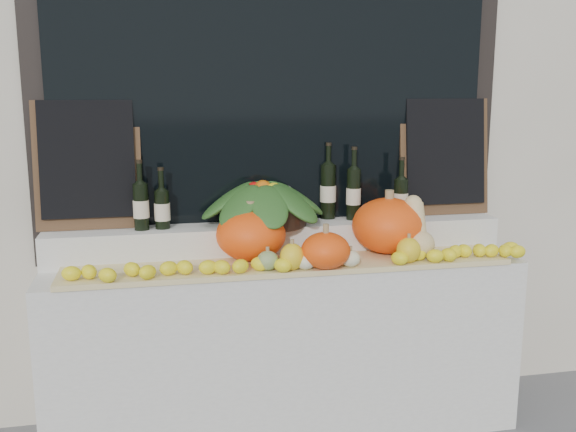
{
  "coord_description": "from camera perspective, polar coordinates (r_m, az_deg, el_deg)",
  "views": [
    {
      "loc": [
        -0.61,
        -1.45,
        1.71
      ],
      "look_at": [
        0.0,
        1.45,
        1.12
      ],
      "focal_mm": 40.0,
      "sensor_mm": 36.0,
      "label": 1
    }
  ],
  "objects": [
    {
      "name": "display_sill",
      "position": [
        3.29,
        -0.27,
        -11.44
      ],
      "size": [
        2.3,
        0.55,
        0.88
      ],
      "primitive_type": "cube",
      "color": "silver",
      "rests_on": "ground"
    },
    {
      "name": "rear_tier",
      "position": [
        3.27,
        -0.81,
        -1.99
      ],
      "size": [
        2.3,
        0.25,
        0.16
      ],
      "primitive_type": "cube",
      "color": "silver",
      "rests_on": "display_sill"
    },
    {
      "name": "straw_bedding",
      "position": [
        3.03,
        0.19,
        -4.41
      ],
      "size": [
        2.1,
        0.32,
        0.02
      ],
      "primitive_type": "cube",
      "color": "tan",
      "rests_on": "display_sill"
    },
    {
      "name": "pumpkin_left",
      "position": [
        3.05,
        -3.31,
        -1.66
      ],
      "size": [
        0.4,
        0.4,
        0.25
      ],
      "primitive_type": "ellipsoid",
      "rotation": [
        0.0,
        0.0,
        -0.24
      ],
      "color": "#FF500D",
      "rests_on": "straw_bedding"
    },
    {
      "name": "pumpkin_right",
      "position": [
        3.22,
        8.92,
        -0.84
      ],
      "size": [
        0.36,
        0.36,
        0.28
      ],
      "primitive_type": "ellipsoid",
      "rotation": [
        0.0,
        0.0,
        0.0
      ],
      "color": "#FF500D",
      "rests_on": "straw_bedding"
    },
    {
      "name": "pumpkin_center",
      "position": [
        2.92,
        3.37,
        -3.08
      ],
      "size": [
        0.24,
        0.24,
        0.17
      ],
      "primitive_type": "ellipsoid",
      "rotation": [
        0.0,
        0.0,
        -0.07
      ],
      "color": "#FF500D",
      "rests_on": "straw_bedding"
    },
    {
      "name": "butternut_squash",
      "position": [
        3.17,
        11.43,
        -1.41
      ],
      "size": [
        0.15,
        0.21,
        0.29
      ],
      "color": "#DDBE82",
      "rests_on": "straw_bedding"
    },
    {
      "name": "decorative_gourds",
      "position": [
        2.94,
        3.86,
        -3.59
      ],
      "size": [
        0.78,
        0.13,
        0.14
      ],
      "color": "#2E5E1C",
      "rests_on": "straw_bedding"
    },
    {
      "name": "lemon_heap",
      "position": [
        2.91,
        0.65,
        -4.15
      ],
      "size": [
        2.2,
        0.16,
        0.06
      ],
      "primitive_type": null,
      "color": "yellow",
      "rests_on": "straw_bedding"
    },
    {
      "name": "produce_bowl",
      "position": [
        3.2,
        -2.23,
        1.19
      ],
      "size": [
        0.67,
        0.67,
        0.23
      ],
      "color": "black",
      "rests_on": "rear_tier"
    },
    {
      "name": "wine_bottle_far_left",
      "position": [
        3.16,
        -12.93,
        0.89
      ],
      "size": [
        0.08,
        0.08,
        0.34
      ],
      "color": "black",
      "rests_on": "rear_tier"
    },
    {
      "name": "wine_bottle_near_left",
      "position": [
        3.17,
        -11.12,
        0.65
      ],
      "size": [
        0.08,
        0.08,
        0.3
      ],
      "color": "black",
      "rests_on": "rear_tier"
    },
    {
      "name": "wine_bottle_tall",
      "position": [
        3.35,
        3.58,
        2.25
      ],
      "size": [
        0.08,
        0.08,
        0.4
      ],
      "color": "black",
      "rests_on": "rear_tier"
    },
    {
      "name": "wine_bottle_near_right",
      "position": [
        3.34,
        5.84,
        2.03
      ],
      "size": [
        0.08,
        0.08,
        0.38
      ],
      "color": "black",
      "rests_on": "rear_tier"
    },
    {
      "name": "wine_bottle_far_right",
      "position": [
        3.38,
        9.98,
        1.57
      ],
      "size": [
        0.08,
        0.08,
        0.32
      ],
      "color": "black",
      "rests_on": "rear_tier"
    },
    {
      "name": "chalkboard_left",
      "position": [
        3.22,
        -17.39,
        4.56
      ],
      "size": [
        0.5,
        0.11,
        0.62
      ],
      "rotation": [
        -0.13,
        0.0,
        0.0
      ],
      "color": "#4C331E",
      "rests_on": "rear_tier"
    },
    {
      "name": "chalkboard_right",
      "position": [
        3.55,
        13.77,
        5.34
      ],
      "size": [
        0.5,
        0.11,
        0.62
      ],
      "rotation": [
        -0.13,
        0.0,
        0.0
      ],
      "color": "#4C331E",
      "rests_on": "rear_tier"
    }
  ]
}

